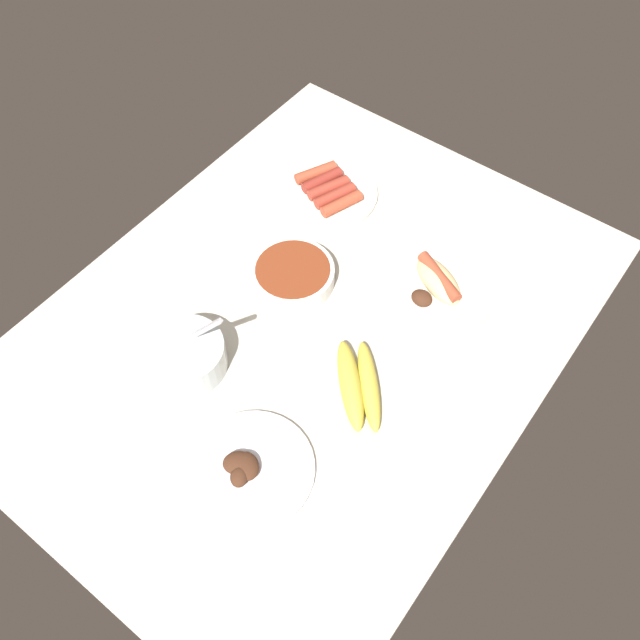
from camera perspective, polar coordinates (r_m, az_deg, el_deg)
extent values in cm
cube|color=beige|center=(136.05, -1.19, -0.59)|extent=(120.00, 90.00, 3.00)
cylinder|color=white|center=(139.25, -2.25, 3.72)|extent=(16.79, 16.79, 4.12)
cylinder|color=maroon|center=(137.95, -2.27, 4.14)|extent=(15.11, 15.11, 1.00)
cylinder|color=white|center=(120.37, -5.72, -12.22)|extent=(21.90, 21.90, 1.00)
ellipsoid|color=#472819|center=(118.26, -6.70, -12.76)|extent=(4.89, 4.63, 2.41)
ellipsoid|color=#472819|center=(119.23, -6.79, -11.68)|extent=(6.62, 6.77, 2.36)
ellipsoid|color=#472819|center=(118.85, -6.13, -11.95)|extent=(6.45, 6.78, 2.37)
cylinder|color=silver|center=(129.20, -10.99, -2.96)|extent=(14.50, 14.50, 6.46)
cylinder|color=beige|center=(128.12, -11.08, -2.65)|extent=(12.76, 12.76, 2.91)
cube|color=#B7B7BC|center=(124.33, -9.81, -0.91)|extent=(2.81, 10.26, 13.24)
cylinder|color=white|center=(156.64, 0.70, 10.44)|extent=(22.07, 22.07, 1.00)
cylinder|color=#AD472D|center=(152.05, 1.81, 9.62)|extent=(10.07, 5.62, 2.55)
cylinder|color=#9E3828|center=(153.71, 1.25, 10.26)|extent=(10.05, 5.80, 2.55)
cylinder|color=#9E3828|center=(155.39, 0.71, 10.90)|extent=(10.00, 6.14, 2.55)
cylinder|color=maroon|center=(157.11, 0.17, 11.52)|extent=(10.07, 5.59, 2.55)
cylinder|color=#AD472D|center=(158.85, -0.35, 12.12)|extent=(9.92, 6.51, 2.55)
cylinder|color=white|center=(141.03, 9.65, 2.57)|extent=(23.06, 23.06, 1.00)
ellipsoid|color=#E5C689|center=(138.92, 9.80, 3.24)|extent=(11.02, 14.40, 4.40)
cylinder|color=#AD472D|center=(137.98, 9.87, 3.55)|extent=(7.49, 12.27, 2.40)
ellipsoid|color=#472819|center=(136.74, 8.43, 1.80)|extent=(3.98, 4.70, 2.80)
ellipsoid|color=gold|center=(125.35, 2.53, -5.37)|extent=(16.17, 15.99, 4.00)
ellipsoid|color=gold|center=(125.87, 4.08, -5.43)|extent=(16.19, 15.18, 3.28)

